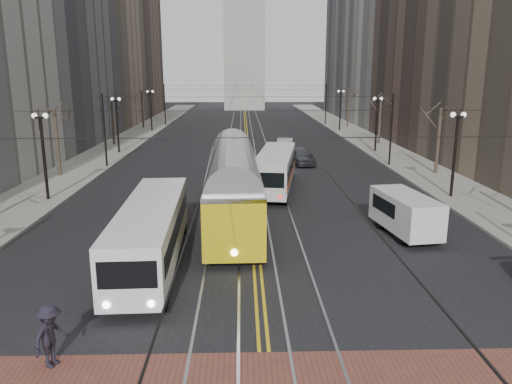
{
  "coord_description": "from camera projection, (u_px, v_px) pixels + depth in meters",
  "views": [
    {
      "loc": [
        -0.65,
        -14.85,
        8.48
      ],
      "look_at": [
        -0.0,
        7.8,
        3.0
      ],
      "focal_mm": 35.0,
      "sensor_mm": 36.0,
      "label": 1
    }
  ],
  "objects": [
    {
      "name": "ground",
      "position": [
        263.0,
        336.0,
        16.44
      ],
      "size": [
        260.0,
        260.0,
        0.0
      ],
      "primitive_type": "plane",
      "color": "black",
      "rests_on": "ground"
    },
    {
      "name": "sidewalk_left",
      "position": [
        122.0,
        144.0,
        59.72
      ],
      "size": [
        5.0,
        140.0,
        0.15
      ],
      "primitive_type": "cube",
      "color": "gray",
      "rests_on": "ground"
    },
    {
      "name": "sidewalk_right",
      "position": [
        371.0,
        143.0,
        60.56
      ],
      "size": [
        5.0,
        140.0,
        0.15
      ],
      "primitive_type": "cube",
      "color": "gray",
      "rests_on": "ground"
    },
    {
      "name": "streetcar_rails",
      "position": [
        247.0,
        144.0,
        60.16
      ],
      "size": [
        4.8,
        130.0,
        0.02
      ],
      "primitive_type": "cube",
      "color": "gray",
      "rests_on": "ground"
    },
    {
      "name": "centre_lines",
      "position": [
        247.0,
        144.0,
        60.16
      ],
      "size": [
        0.42,
        130.0,
        0.01
      ],
      "primitive_type": "cube",
      "color": "gold",
      "rests_on": "ground"
    },
    {
      "name": "building_left_far",
      "position": [
        110.0,
        9.0,
        94.58
      ],
      "size": [
        16.0,
        20.0,
        40.0
      ],
      "primitive_type": "cube",
      "color": "brown",
      "rests_on": "ground"
    },
    {
      "name": "building_right_far",
      "position": [
        377.0,
        10.0,
        95.99
      ],
      "size": [
        16.0,
        20.0,
        40.0
      ],
      "primitive_type": "cube",
      "color": "slate",
      "rests_on": "ground"
    },
    {
      "name": "lamp_posts",
      "position": [
        249.0,
        138.0,
        43.71
      ],
      "size": [
        27.6,
        57.2,
        5.6
      ],
      "color": "black",
      "rests_on": "ground"
    },
    {
      "name": "street_trees",
      "position": [
        248.0,
        130.0,
        50.03
      ],
      "size": [
        31.68,
        53.28,
        5.6
      ],
      "color": "#382D23",
      "rests_on": "ground"
    },
    {
      "name": "trolley_wires",
      "position": [
        248.0,
        120.0,
        49.39
      ],
      "size": [
        25.96,
        120.0,
        6.6
      ],
      "color": "black",
      "rests_on": "ground"
    },
    {
      "name": "transit_bus",
      "position": [
        151.0,
        235.0,
        22.18
      ],
      "size": [
        2.73,
        11.31,
        2.81
      ],
      "primitive_type": "cube",
      "rotation": [
        0.0,
        0.0,
        0.03
      ],
      "color": "white",
      "rests_on": "ground"
    },
    {
      "name": "streetcar",
      "position": [
        233.0,
        192.0,
        28.54
      ],
      "size": [
        3.11,
        15.05,
        3.53
      ],
      "primitive_type": "cube",
      "rotation": [
        0.0,
        0.0,
        0.02
      ],
      "color": "gold",
      "rests_on": "ground"
    },
    {
      "name": "rear_bus",
      "position": [
        275.0,
        171.0,
        36.46
      ],
      "size": [
        3.9,
        10.91,
        2.79
      ],
      "primitive_type": "cube",
      "rotation": [
        0.0,
        0.0,
        -0.15
      ],
      "color": "silver",
      "rests_on": "ground"
    },
    {
      "name": "cargo_van",
      "position": [
        405.0,
        215.0,
        26.3
      ],
      "size": [
        2.65,
        5.23,
        2.21
      ],
      "primitive_type": "cube",
      "rotation": [
        0.0,
        0.0,
        0.15
      ],
      "color": "white",
      "rests_on": "ground"
    },
    {
      "name": "sedan_grey",
      "position": [
        301.0,
        156.0,
        46.67
      ],
      "size": [
        2.54,
        4.86,
        1.58
      ],
      "primitive_type": "imported",
      "rotation": [
        0.0,
        0.0,
        0.15
      ],
      "color": "#383A3F",
      "rests_on": "ground"
    },
    {
      "name": "sedan_silver",
      "position": [
        285.0,
        145.0,
        53.72
      ],
      "size": [
        2.23,
        4.88,
        1.55
      ],
      "primitive_type": "imported",
      "rotation": [
        0.0,
        0.0,
        -0.13
      ],
      "color": "#999DA0",
      "rests_on": "ground"
    },
    {
      "name": "pedestrian_d",
      "position": [
        50.0,
        336.0,
        14.55
      ],
      "size": [
        1.14,
        1.43,
        1.94
      ],
      "primitive_type": "imported",
      "rotation": [
        0.0,
        0.0,
        1.18
      ],
      "color": "black",
      "rests_on": "crosswalk_band"
    }
  ]
}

